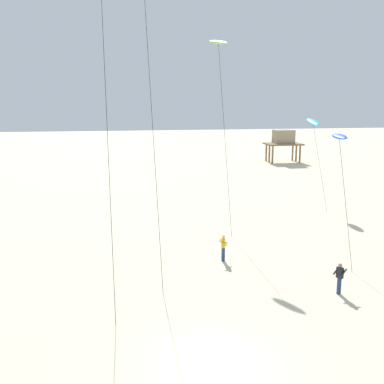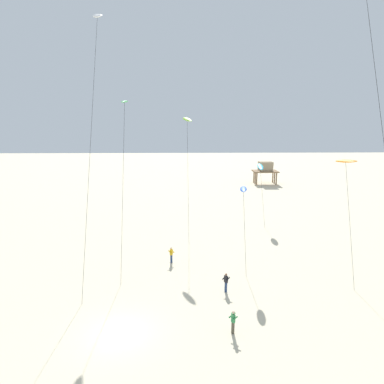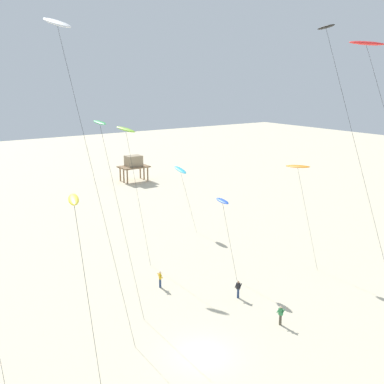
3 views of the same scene
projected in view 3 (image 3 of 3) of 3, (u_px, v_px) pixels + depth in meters
The scene contains 14 objects.
ground_plane at pixel (203, 354), 33.30m from camera, with size 260.00×260.00×0.00m, color beige.
kite_cyan at pixel (180, 170), 60.49m from camera, with size 1.00×5.25×8.21m.
kite_black at pixel (328, 35), 40.01m from camera, with size 0.86×10.62×24.25m.
kite_lime at pixel (126, 131), 49.20m from camera, with size 1.51×5.98×14.64m.
kite_red at pixel (367, 45), 39.80m from camera, with size 1.79×11.29×22.95m.
kite_white at pixel (58, 26), 37.36m from camera, with size 2.01×13.24×24.76m.
kite_blue at pixel (222, 202), 45.38m from camera, with size 0.93×3.61×7.96m.
kite_yellow at pixel (74, 203), 24.99m from camera, with size 1.07×3.93×13.43m.
kite_green at pixel (100, 126), 39.44m from camera, with size 0.58×8.03×16.10m.
kite_orange at pixel (298, 167), 48.08m from camera, with size 1.10×5.08×10.90m.
kite_flyer_nearest at pixel (281, 315), 37.12m from camera, with size 0.59×0.61×1.67m.
kite_flyer_middle at pixel (238, 289), 41.67m from camera, with size 0.69×0.70×1.67m.
kite_flyer_furthest at pixel (160, 279), 43.76m from camera, with size 0.66×0.68×1.67m.
stilt_house at pixel (134, 163), 88.44m from camera, with size 5.54×3.79×5.05m.
Camera 3 is at (-17.43, -23.68, 19.66)m, focal length 42.60 mm.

